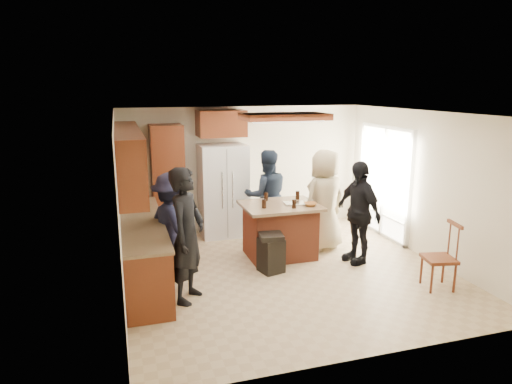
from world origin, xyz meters
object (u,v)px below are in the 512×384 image
object	(u,v)px
person_behind_left	(267,196)
refrigerator	(223,190)
person_front_left	(187,235)
trash_bin	(271,253)
kitchen_island	(280,230)
spindle_chair	(440,259)
person_counter	(173,227)
person_behind_right	(325,200)
person_side_right	(358,212)

from	to	relation	value
person_behind_left	refrigerator	xyz separation A→B (m)	(-0.71, 0.57, 0.03)
refrigerator	person_front_left	bearing A→B (deg)	-112.54
person_behind_left	trash_bin	size ratio (longest dim) A/B	2.77
person_front_left	kitchen_island	distance (m)	2.18
person_behind_left	spindle_chair	distance (m)	3.31
person_counter	refrigerator	distance (m)	2.23
trash_bin	person_behind_left	bearing A→B (deg)	74.56
trash_bin	spindle_chair	xyz separation A→B (m)	(2.16, -1.28, 0.13)
person_behind_right	trash_bin	distance (m)	1.57
person_front_left	spindle_chair	world-z (taller)	person_front_left
person_counter	trash_bin	distance (m)	1.60
person_behind_right	person_side_right	bearing A→B (deg)	93.96
person_front_left	person_side_right	xyz separation A→B (m)	(2.92, 0.59, -0.07)
refrigerator	kitchen_island	xyz separation A→B (m)	(0.67, -1.45, -0.43)
person_front_left	person_behind_right	xyz separation A→B (m)	(2.65, 1.32, -0.02)
person_counter	refrigerator	world-z (taller)	refrigerator
person_front_left	trash_bin	distance (m)	1.64
person_behind_left	kitchen_island	distance (m)	0.97
person_side_right	person_counter	world-z (taller)	person_side_right
person_counter	spindle_chair	world-z (taller)	person_counter
person_behind_left	person_counter	size ratio (longest dim) A/B	1.06
person_counter	kitchen_island	xyz separation A→B (m)	(1.87, 0.43, -0.35)
person_front_left	kitchen_island	size ratio (longest dim) A/B	1.45
person_behind_left	person_front_left	bearing A→B (deg)	54.74
spindle_chair	person_behind_left	bearing A→B (deg)	122.12
person_counter	trash_bin	xyz separation A→B (m)	(1.50, -0.19, -0.51)
kitchen_island	refrigerator	bearing A→B (deg)	114.67
kitchen_island	trash_bin	bearing A→B (deg)	-120.85
trash_bin	spindle_chair	size ratio (longest dim) A/B	0.63
person_front_left	person_side_right	distance (m)	2.98
person_counter	refrigerator	bearing A→B (deg)	-54.66
kitchen_island	person_behind_left	bearing A→B (deg)	86.92
person_behind_left	person_side_right	distance (m)	1.86
person_behind_right	trash_bin	bearing A→B (deg)	14.24
person_behind_left	person_counter	bearing A→B (deg)	40.12
person_behind_left	person_counter	xyz separation A→B (m)	(-1.92, -1.31, -0.05)
person_side_right	refrigerator	bearing A→B (deg)	-148.39
person_side_right	trash_bin	xyz separation A→B (m)	(-1.52, -0.01, -0.54)
person_behind_right	person_side_right	distance (m)	0.78
person_behind_right	spindle_chair	bearing A→B (deg)	98.10
person_front_left	person_counter	distance (m)	0.79
person_front_left	person_behind_left	distance (m)	2.76
person_front_left	person_behind_left	size ratio (longest dim) A/B	1.07
person_front_left	trash_bin	world-z (taller)	person_front_left
person_front_left	refrigerator	world-z (taller)	person_front_left
trash_bin	spindle_chair	distance (m)	2.51
person_counter	kitchen_island	distance (m)	1.95
kitchen_island	spindle_chair	xyz separation A→B (m)	(1.79, -1.89, -0.02)
person_counter	kitchen_island	size ratio (longest dim) A/B	1.29
refrigerator	spindle_chair	world-z (taller)	refrigerator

